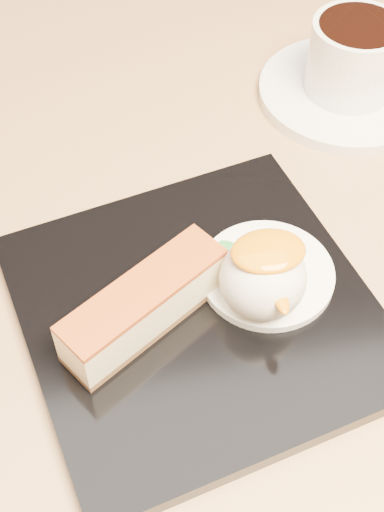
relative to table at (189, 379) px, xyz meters
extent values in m
cylinder|color=black|center=(0.00, 0.00, -0.21)|extent=(0.08, 0.08, 0.66)
cube|color=brown|center=(0.00, 0.00, 0.14)|extent=(0.80, 0.80, 0.04)
cube|color=black|center=(0.00, -0.04, 0.16)|extent=(0.26, 0.26, 0.01)
cube|color=brown|center=(-0.04, -0.05, 0.17)|extent=(0.11, 0.09, 0.01)
cube|color=#FFE9A6|center=(-0.04, -0.05, 0.19)|extent=(0.11, 0.09, 0.03)
cube|color=maroon|center=(-0.04, -0.05, 0.20)|extent=(0.11, 0.09, 0.00)
cylinder|color=white|center=(0.05, -0.03, 0.17)|extent=(0.09, 0.09, 0.01)
sphere|color=white|center=(0.04, -0.05, 0.19)|extent=(0.05, 0.05, 0.05)
ellipsoid|color=orange|center=(0.04, -0.04, 0.22)|extent=(0.05, 0.04, 0.01)
ellipsoid|color=#2B8532|center=(0.02, -0.01, 0.17)|extent=(0.02, 0.01, 0.00)
ellipsoid|color=#2B8532|center=(0.03, 0.00, 0.17)|extent=(0.02, 0.02, 0.00)
ellipsoid|color=#2B8532|center=(0.01, 0.00, 0.17)|extent=(0.01, 0.02, 0.00)
cylinder|color=white|center=(0.17, 0.16, 0.16)|extent=(0.15, 0.15, 0.01)
cylinder|color=white|center=(0.17, 0.16, 0.20)|extent=(0.07, 0.07, 0.06)
cylinder|color=black|center=(0.17, 0.16, 0.22)|extent=(0.07, 0.07, 0.00)
camera|label=1|loc=(-0.06, -0.30, 0.55)|focal=50.00mm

